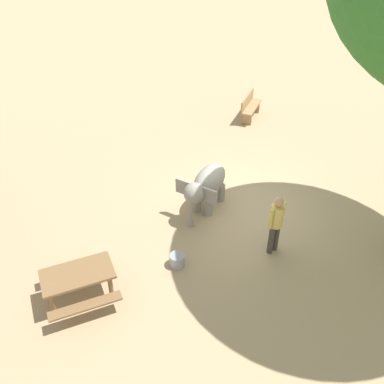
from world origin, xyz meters
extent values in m
plane|color=tan|center=(0.00, 0.00, 0.00)|extent=(60.00, 60.00, 0.00)
cylinder|color=gray|center=(0.17, 0.95, 0.26)|extent=(0.23, 0.23, 0.52)
cylinder|color=gray|center=(0.46, 1.18, 0.26)|extent=(0.23, 0.23, 0.52)
cylinder|color=gray|center=(0.62, 0.39, 0.26)|extent=(0.23, 0.23, 0.52)
cylinder|color=gray|center=(0.90, 0.61, 0.26)|extent=(0.23, 0.23, 0.52)
ellipsoid|color=gray|center=(0.54, 0.78, 0.84)|extent=(1.33, 1.43, 0.78)
sphere|color=gray|center=(0.04, 1.41, 0.93)|extent=(0.56, 0.56, 0.56)
cone|color=gray|center=(-0.09, 1.58, 0.44)|extent=(0.17, 0.17, 0.88)
cube|color=gray|center=(-0.20, 1.12, 0.93)|extent=(0.40, 0.34, 0.42)
cube|color=gray|center=(0.38, 1.58, 0.93)|extent=(0.40, 0.34, 0.42)
cylinder|color=#3F3833|center=(-1.71, 0.13, 0.41)|extent=(0.14, 0.14, 0.82)
cylinder|color=#3F3833|center=(-1.65, -0.04, 0.41)|extent=(0.14, 0.14, 0.82)
cylinder|color=tan|center=(-1.68, 0.04, 1.11)|extent=(0.32, 0.32, 0.58)
sphere|color=tan|center=(-1.68, 0.04, 1.51)|extent=(0.22, 0.22, 0.22)
cylinder|color=tan|center=(-1.75, 0.24, 1.12)|extent=(0.09, 0.09, 0.55)
cylinder|color=tan|center=(-1.61, -0.15, 1.12)|extent=(0.09, 0.09, 0.55)
cube|color=#9E7A51|center=(4.75, -2.69, 0.45)|extent=(1.29, 1.26, 0.06)
cube|color=#9E7A51|center=(4.87, -2.57, 0.68)|extent=(1.05, 1.01, 0.40)
cube|color=#9E7A51|center=(5.13, -3.06, 0.21)|extent=(0.31, 0.32, 0.42)
cube|color=#9E7A51|center=(4.37, -2.33, 0.21)|extent=(0.31, 0.32, 0.42)
cube|color=brown|center=(-1.46, 4.65, 0.75)|extent=(0.84, 1.52, 0.06)
cylinder|color=brown|center=(-1.80, 5.24, 0.36)|extent=(0.10, 0.10, 0.72)
cylinder|color=brown|center=(-1.16, 5.25, 0.36)|extent=(0.10, 0.10, 0.72)
cylinder|color=brown|center=(-1.77, 4.04, 0.36)|extent=(0.10, 0.10, 0.72)
cylinder|color=brown|center=(-1.13, 4.05, 0.36)|extent=(0.10, 0.10, 0.72)
cube|color=brown|center=(-2.08, 4.63, 0.44)|extent=(0.28, 1.51, 0.05)
cube|color=brown|center=(-0.84, 4.66, 0.44)|extent=(0.28, 1.51, 0.05)
cylinder|color=gray|center=(-1.29, 2.38, 0.16)|extent=(0.36, 0.36, 0.32)
camera|label=1|loc=(-8.22, 4.70, 7.66)|focal=41.20mm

